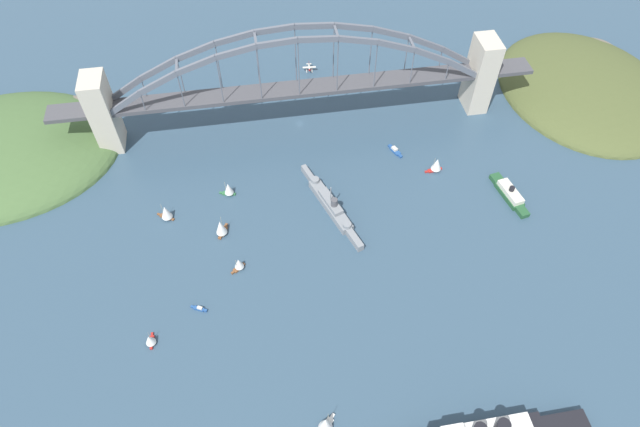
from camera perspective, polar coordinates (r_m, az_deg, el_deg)
The scene contains 17 objects.
ground_plane at distance 341.66m, azimuth -2.18°, elevation 9.52°, with size 1400.00×1400.00×0.00m, color #334C60.
harbor_arch_bridge at distance 324.51m, azimuth -2.33°, elevation 13.06°, with size 286.18×19.53×65.41m.
headland_west_shore at distance 408.70m, azimuth 26.28°, elevation 11.83°, with size 110.01×130.88×25.67m.
headland_east_shore at distance 372.84m, azimuth -30.23°, elevation 5.62°, with size 137.32×113.23×27.02m.
naval_cruiser at distance 291.00m, azimuth 1.17°, elevation 0.88°, with size 24.09×62.68×16.74m.
harbor_ferry_steamer at distance 315.14m, azimuth 19.46°, elevation 2.01°, with size 11.42×33.11×7.87m.
seaplane_taxiing_near_bridge at distance 366.55m, azimuth 1.02°, elevation 13.35°, with size 8.76×9.49×4.97m.
seaplane_second_in_formation at distance 382.47m, azimuth -1.15°, elevation 15.18°, with size 9.20×8.21×5.03m.
small_boat_0 at distance 296.80m, azimuth -16.05°, elevation 0.14°, with size 9.81×7.98×10.81m.
small_boat_1 at distance 231.32m, azimuth 0.60°, elevation -21.40°, with size 9.07×9.71×12.87m.
small_boat_2 at distance 263.95m, azimuth -12.70°, elevation -9.81°, with size 7.87×4.60×2.24m.
small_boat_3 at distance 300.77m, azimuth -9.70°, elevation 2.61°, with size 9.07×6.23×10.01m.
small_boat_4 at distance 270.17m, azimuth -8.62°, elevation -5.29°, with size 7.84×6.79×8.44m.
small_boat_5 at distance 283.02m, azimuth -10.47°, elevation -1.44°, with size 7.60×10.05×12.04m.
small_boat_7 at distance 316.05m, azimuth 12.27°, elevation 5.11°, with size 10.64×6.54×10.37m.
small_boat_9 at distance 258.80m, azimuth -17.60°, elevation -12.64°, with size 4.65×8.25×7.85m.
small_boat_10 at distance 325.56m, azimuth 7.96°, elevation 6.64°, with size 6.50×11.99×2.63m.
Camera 1 is at (28.22, 254.16, 226.57)m, focal length 30.16 mm.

